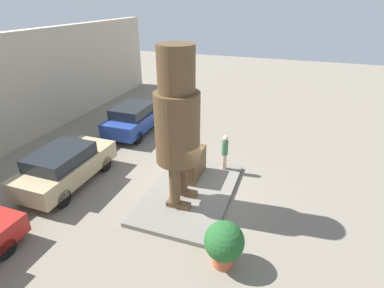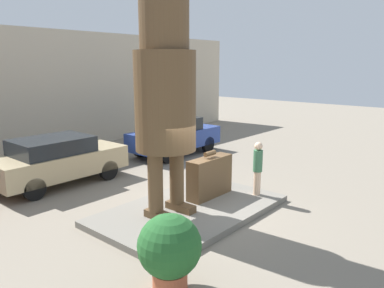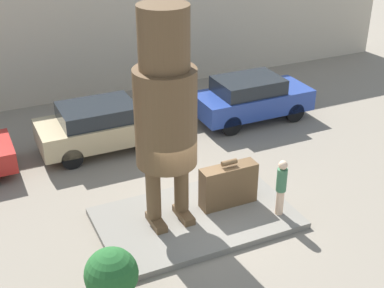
{
  "view_description": "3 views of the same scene",
  "coord_description": "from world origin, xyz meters",
  "px_view_note": "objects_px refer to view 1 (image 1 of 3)",
  "views": [
    {
      "loc": [
        -9.04,
        -3.27,
        6.91
      ],
      "look_at": [
        -0.0,
        -0.07,
        2.18
      ],
      "focal_mm": 28.0,
      "sensor_mm": 36.0,
      "label": 1
    },
    {
      "loc": [
        -7.14,
        -6.22,
        3.94
      ],
      "look_at": [
        -0.08,
        -0.13,
        1.94
      ],
      "focal_mm": 35.0,
      "sensor_mm": 36.0,
      "label": 2
    },
    {
      "loc": [
        -4.97,
        -10.44,
        8.28
      ],
      "look_at": [
        -0.21,
        -0.21,
        2.43
      ],
      "focal_mm": 50.0,
      "sensor_mm": 36.0,
      "label": 3
    }
  ],
  "objects_px": {
    "parked_car_tan": "(65,165)",
    "parked_car_blue": "(135,118)",
    "tourist": "(225,151)",
    "statue_figure": "(177,118)",
    "giant_suitcase": "(195,164)",
    "planter_pot": "(224,243)"
  },
  "relations": [
    {
      "from": "tourist",
      "to": "parked_car_blue",
      "type": "relative_size",
      "value": 0.37
    },
    {
      "from": "tourist",
      "to": "planter_pot",
      "type": "bearing_deg",
      "value": -166.23
    },
    {
      "from": "parked_car_blue",
      "to": "planter_pot",
      "type": "xyz_separation_m",
      "value": [
        -7.44,
        -6.94,
        -0.08
      ]
    },
    {
      "from": "giant_suitcase",
      "to": "tourist",
      "type": "bearing_deg",
      "value": -44.43
    },
    {
      "from": "statue_figure",
      "to": "planter_pot",
      "type": "bearing_deg",
      "value": -134.49
    },
    {
      "from": "parked_car_tan",
      "to": "parked_car_blue",
      "type": "height_order",
      "value": "parked_car_blue"
    },
    {
      "from": "statue_figure",
      "to": "giant_suitcase",
      "type": "xyz_separation_m",
      "value": [
        1.74,
        -0.03,
        -2.65
      ]
    },
    {
      "from": "statue_figure",
      "to": "tourist",
      "type": "height_order",
      "value": "statue_figure"
    },
    {
      "from": "tourist",
      "to": "giant_suitcase",
      "type": "bearing_deg",
      "value": 135.57
    },
    {
      "from": "statue_figure",
      "to": "tourist",
      "type": "xyz_separation_m",
      "value": [
        2.74,
        -1.01,
        -2.37
      ]
    },
    {
      "from": "statue_figure",
      "to": "parked_car_tan",
      "type": "distance_m",
      "value": 5.42
    },
    {
      "from": "statue_figure",
      "to": "parked_car_tan",
      "type": "relative_size",
      "value": 1.29
    },
    {
      "from": "giant_suitcase",
      "to": "parked_car_tan",
      "type": "relative_size",
      "value": 0.36
    },
    {
      "from": "statue_figure",
      "to": "giant_suitcase",
      "type": "height_order",
      "value": "statue_figure"
    },
    {
      "from": "tourist",
      "to": "parked_car_blue",
      "type": "height_order",
      "value": "tourist"
    },
    {
      "from": "tourist",
      "to": "parked_car_tan",
      "type": "bearing_deg",
      "value": 117.47
    },
    {
      "from": "giant_suitcase",
      "to": "parked_car_tan",
      "type": "distance_m",
      "value": 5.21
    },
    {
      "from": "parked_car_blue",
      "to": "giant_suitcase",
      "type": "bearing_deg",
      "value": -126.51
    },
    {
      "from": "tourist",
      "to": "parked_car_tan",
      "type": "relative_size",
      "value": 0.37
    },
    {
      "from": "giant_suitcase",
      "to": "parked_car_blue",
      "type": "bearing_deg",
      "value": 53.49
    },
    {
      "from": "statue_figure",
      "to": "parked_car_blue",
      "type": "xyz_separation_m",
      "value": [
        5.26,
        4.72,
        -2.53
      ]
    },
    {
      "from": "planter_pot",
      "to": "statue_figure",
      "type": "bearing_deg",
      "value": 45.51
    }
  ]
}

